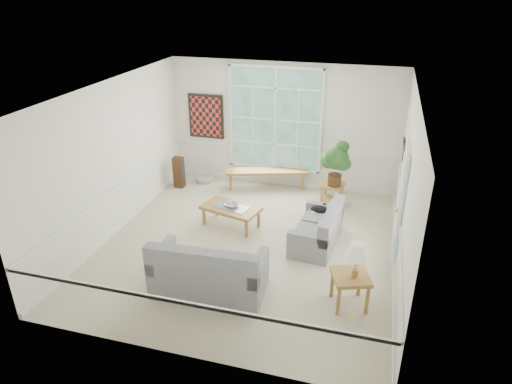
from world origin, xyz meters
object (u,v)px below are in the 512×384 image
(coffee_table, at_px, (231,216))
(end_table, at_px, (332,194))
(side_table, at_px, (349,290))
(loveseat_right, at_px, (317,226))
(loveseat_front, at_px, (209,265))

(coffee_table, height_order, end_table, end_table)
(coffee_table, bearing_deg, side_table, -22.34)
(coffee_table, height_order, side_table, side_table)
(coffee_table, xyz_separation_m, side_table, (2.59, -1.92, 0.06))
(loveseat_right, height_order, side_table, loveseat_right)
(coffee_table, xyz_separation_m, end_table, (1.89, 1.59, 0.03))
(loveseat_front, xyz_separation_m, side_table, (2.24, 0.23, -0.21))
(loveseat_right, distance_m, side_table, 1.86)
(loveseat_front, height_order, end_table, loveseat_front)
(loveseat_front, relative_size, coffee_table, 1.53)
(loveseat_right, distance_m, coffee_table, 1.83)
(coffee_table, bearing_deg, loveseat_front, -66.70)
(end_table, bearing_deg, side_table, -78.72)
(loveseat_right, relative_size, coffee_table, 1.24)
(end_table, bearing_deg, loveseat_right, -92.57)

